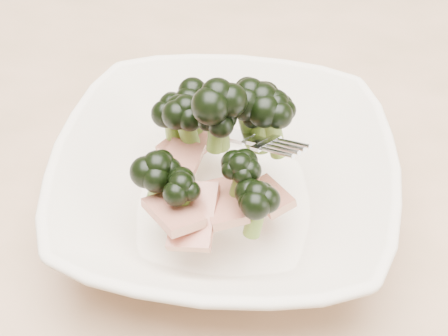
{
  "coord_description": "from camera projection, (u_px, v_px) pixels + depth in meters",
  "views": [
    {
      "loc": [
        0.08,
        -0.37,
        1.14
      ],
      "look_at": [
        0.04,
        -0.03,
        0.8
      ],
      "focal_mm": 50.0,
      "sensor_mm": 36.0,
      "label": 1
    }
  ],
  "objects": [
    {
      "name": "broccoli_dish",
      "position": [
        223.0,
        176.0,
        0.49
      ],
      "size": [
        0.27,
        0.27,
        0.13
      ],
      "color": "#F0DFCB",
      "rests_on": "dining_table"
    },
    {
      "name": "dining_table",
      "position": [
        189.0,
        246.0,
        0.62
      ],
      "size": [
        1.2,
        0.8,
        0.75
      ],
      "color": "tan",
      "rests_on": "ground"
    }
  ]
}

